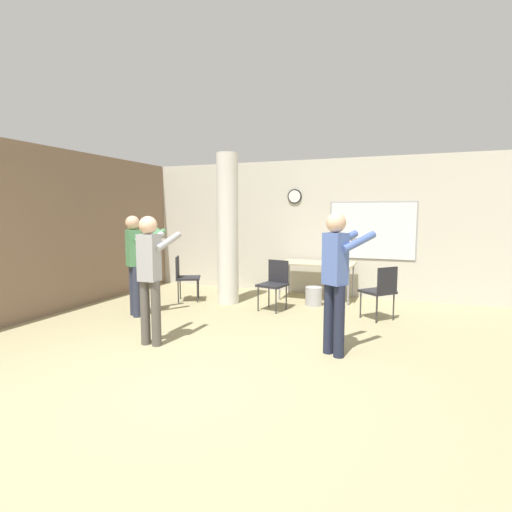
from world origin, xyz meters
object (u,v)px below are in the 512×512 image
(chair_table_front, at_px, (274,281))
(chair_near_pillar, at_px, (185,275))
(folding_table, at_px, (317,265))
(bottle_on_table, at_px, (328,259))
(chair_mid_room, at_px, (381,289))
(person_playing_side, at_px, (337,272))
(person_playing_front, at_px, (151,270))
(person_watching_back, at_px, (135,257))

(chair_table_front, xyz_separation_m, chair_near_pillar, (-1.85, 0.03, 0.00))
(folding_table, height_order, chair_table_front, chair_table_front)
(bottle_on_table, distance_m, chair_table_front, 1.26)
(bottle_on_table, xyz_separation_m, chair_near_pillar, (-2.61, -0.93, -0.31))
(chair_near_pillar, relative_size, chair_mid_room, 1.00)
(folding_table, bearing_deg, chair_mid_room, -42.46)
(bottle_on_table, relative_size, chair_near_pillar, 0.27)
(folding_table, height_order, bottle_on_table, bottle_on_table)
(chair_table_front, height_order, person_playing_side, person_playing_side)
(chair_table_front, relative_size, person_playing_front, 0.52)
(chair_table_front, xyz_separation_m, person_playing_front, (-0.88, -2.36, 0.47))
(chair_near_pillar, bearing_deg, chair_mid_room, -1.32)
(folding_table, relative_size, person_playing_side, 0.85)
(chair_table_front, xyz_separation_m, chair_mid_room, (1.80, -0.05, 0.00))
(chair_near_pillar, bearing_deg, bottle_on_table, 19.59)
(bottle_on_table, xyz_separation_m, person_playing_front, (-1.64, -3.32, 0.16))
(folding_table, relative_size, person_watching_back, 0.87)
(chair_near_pillar, distance_m, person_watching_back, 1.36)
(chair_table_front, height_order, person_watching_back, person_watching_back)
(chair_table_front, bearing_deg, folding_table, 66.11)
(bottle_on_table, bearing_deg, chair_table_front, -128.45)
(chair_table_front, height_order, chair_mid_room, same)
(chair_mid_room, height_order, person_watching_back, person_watching_back)
(folding_table, distance_m, chair_table_front, 1.25)
(person_watching_back, relative_size, person_playing_front, 1.00)
(bottle_on_table, distance_m, person_playing_front, 3.70)
(chair_table_front, distance_m, person_playing_front, 2.56)
(bottle_on_table, height_order, chair_mid_room, bottle_on_table)
(folding_table, height_order, chair_near_pillar, chair_near_pillar)
(folding_table, distance_m, chair_near_pillar, 2.60)
(person_watching_back, bearing_deg, person_playing_front, -45.10)
(folding_table, bearing_deg, chair_table_front, -113.89)
(chair_table_front, bearing_deg, person_playing_side, -53.11)
(chair_near_pillar, distance_m, person_playing_side, 3.80)
(bottle_on_table, relative_size, person_playing_front, 0.14)
(bottle_on_table, height_order, person_watching_back, person_watching_back)
(bottle_on_table, bearing_deg, folding_table, 145.77)
(chair_mid_room, height_order, person_playing_front, person_playing_front)
(person_watching_back, height_order, person_playing_front, person_playing_front)
(bottle_on_table, distance_m, chair_mid_room, 1.48)
(folding_table, xyz_separation_m, chair_mid_room, (1.30, -1.19, -0.17))
(person_watching_back, distance_m, person_playing_front, 1.58)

